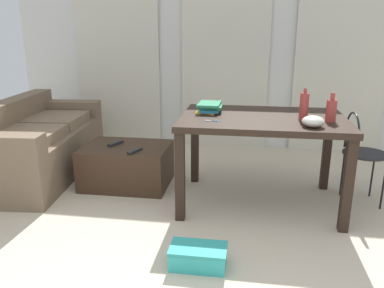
# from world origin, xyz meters

# --- Properties ---
(ground_plane) EXTENTS (7.82, 7.82, 0.00)m
(ground_plane) POSITION_xyz_m (0.00, 1.23, 0.00)
(ground_plane) COLOR beige
(wall_back) EXTENTS (5.33, 0.10, 2.49)m
(wall_back) POSITION_xyz_m (0.00, 3.26, 1.25)
(wall_back) COLOR silver
(wall_back) RESTS_ON ground
(curtains) EXTENTS (3.79, 0.03, 2.28)m
(curtains) POSITION_xyz_m (0.00, 3.17, 1.14)
(curtains) COLOR beige
(curtains) RESTS_ON ground
(couch) EXTENTS (0.95, 1.80, 0.76)m
(couch) POSITION_xyz_m (-1.83, 1.86, 0.32)
(couch) COLOR brown
(couch) RESTS_ON ground
(coffee_table) EXTENTS (0.81, 0.60, 0.39)m
(coffee_table) POSITION_xyz_m (-0.83, 1.73, 0.19)
(coffee_table) COLOR #382619
(coffee_table) RESTS_ON ground
(craft_table) EXTENTS (1.33, 0.92, 0.77)m
(craft_table) POSITION_xyz_m (0.43, 1.50, 0.67)
(craft_table) COLOR black
(craft_table) RESTS_ON ground
(wire_chair) EXTENTS (0.37, 0.38, 0.80)m
(wire_chair) POSITION_xyz_m (1.24, 1.64, 0.50)
(wire_chair) COLOR black
(wire_chair) RESTS_ON ground
(bottle_near) EXTENTS (0.08, 0.08, 0.22)m
(bottle_near) POSITION_xyz_m (0.94, 1.39, 0.86)
(bottle_near) COLOR #99332D
(bottle_near) RESTS_ON craft_table
(bottle_far) EXTENTS (0.07, 0.07, 0.25)m
(bottle_far) POSITION_xyz_m (0.74, 1.43, 0.87)
(bottle_far) COLOR #99332D
(bottle_far) RESTS_ON craft_table
(bowl) EXTENTS (0.16, 0.16, 0.08)m
(bowl) POSITION_xyz_m (0.78, 1.20, 0.81)
(bowl) COLOR beige
(bowl) RESTS_ON craft_table
(book_stack) EXTENTS (0.22, 0.32, 0.08)m
(book_stack) POSITION_xyz_m (-0.02, 1.63, 0.81)
(book_stack) COLOR gold
(book_stack) RESTS_ON craft_table
(scissors) EXTENTS (0.11, 0.04, 0.00)m
(scissors) POSITION_xyz_m (0.04, 1.28, 0.77)
(scissors) COLOR #9EA0A5
(scissors) RESTS_ON craft_table
(tv_remote_primary) EXTENTS (0.11, 0.19, 0.03)m
(tv_remote_primary) POSITION_xyz_m (-0.94, 1.77, 0.40)
(tv_remote_primary) COLOR #232326
(tv_remote_primary) RESTS_ON coffee_table
(tv_remote_secondary) EXTENTS (0.10, 0.18, 0.02)m
(tv_remote_secondary) POSITION_xyz_m (-0.69, 1.57, 0.40)
(tv_remote_secondary) COLOR #232326
(tv_remote_secondary) RESTS_ON coffee_table
(shoebox) EXTENTS (0.36, 0.21, 0.14)m
(shoebox) POSITION_xyz_m (0.03, 0.49, 0.07)
(shoebox) COLOR #33B2AD
(shoebox) RESTS_ON ground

